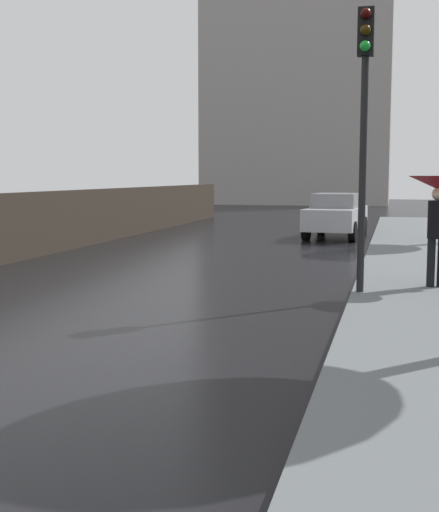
% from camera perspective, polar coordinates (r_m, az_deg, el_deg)
% --- Properties ---
extents(car_silver_mid_road, '(1.96, 4.13, 1.50)m').
position_cam_1_polar(car_silver_mid_road, '(23.58, 9.61, 3.39)').
color(car_silver_mid_road, '#B2B5BA').
rests_on(car_silver_mid_road, ground).
extents(pedestrian_with_umbrella_near, '(1.04, 1.04, 1.94)m').
position_cam_1_polar(pedestrian_with_umbrella_near, '(12.59, 17.65, 4.58)').
color(pedestrian_with_umbrella_near, black).
rests_on(pedestrian_with_umbrella_near, sidewalk_strip).
extents(traffic_light, '(0.26, 0.39, 4.62)m').
position_cam_1_polar(traffic_light, '(11.75, 11.87, 12.57)').
color(traffic_light, black).
rests_on(traffic_light, sidewalk_strip).
extents(distant_tower, '(13.44, 6.76, 24.47)m').
position_cam_1_polar(distant_tower, '(53.34, 6.57, 17.56)').
color(distant_tower, '#9E9993').
rests_on(distant_tower, ground).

